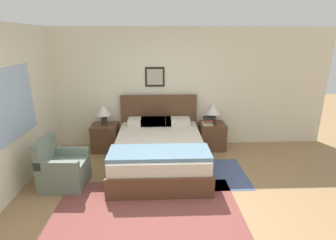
{
  "coord_description": "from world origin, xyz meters",
  "views": [
    {
      "loc": [
        -0.17,
        -3.04,
        2.38
      ],
      "look_at": [
        0.0,
        1.46,
        0.95
      ],
      "focal_mm": 28.0,
      "sensor_mm": 36.0,
      "label": 1
    }
  ],
  "objects_px": {
    "table_lamp_near_window": "(104,111)",
    "armchair": "(62,169)",
    "nightstand_near_window": "(105,137)",
    "nightstand_by_door": "(212,136)",
    "table_lamp_by_door": "(213,110)",
    "bed": "(159,150)"
  },
  "relations": [
    {
      "from": "armchair",
      "to": "table_lamp_near_window",
      "type": "xyz_separation_m",
      "value": [
        0.44,
        1.46,
        0.59
      ]
    },
    {
      "from": "nightstand_near_window",
      "to": "table_lamp_near_window",
      "type": "xyz_separation_m",
      "value": [
        -0.0,
        0.01,
        0.59
      ]
    },
    {
      "from": "armchair",
      "to": "nightstand_near_window",
      "type": "relative_size",
      "value": 1.45
    },
    {
      "from": "armchair",
      "to": "nightstand_near_window",
      "type": "xyz_separation_m",
      "value": [
        0.44,
        1.45,
        -0.0
      ]
    },
    {
      "from": "table_lamp_by_door",
      "to": "nightstand_near_window",
      "type": "bearing_deg",
      "value": -179.7
    },
    {
      "from": "nightstand_near_window",
      "to": "table_lamp_by_door",
      "type": "bearing_deg",
      "value": 0.3
    },
    {
      "from": "nightstand_near_window",
      "to": "table_lamp_by_door",
      "type": "relative_size",
      "value": 1.31
    },
    {
      "from": "bed",
      "to": "table_lamp_near_window",
      "type": "bearing_deg",
      "value": 144.95
    },
    {
      "from": "nightstand_by_door",
      "to": "bed",
      "type": "bearing_deg",
      "value": -145.41
    },
    {
      "from": "armchair",
      "to": "nightstand_near_window",
      "type": "bearing_deg",
      "value": 165.18
    },
    {
      "from": "bed",
      "to": "armchair",
      "type": "xyz_separation_m",
      "value": [
        -1.61,
        -0.64,
        -0.03
      ]
    },
    {
      "from": "bed",
      "to": "armchair",
      "type": "relative_size",
      "value": 2.61
    },
    {
      "from": "table_lamp_by_door",
      "to": "bed",
      "type": "bearing_deg",
      "value": -145.14
    },
    {
      "from": "bed",
      "to": "table_lamp_near_window",
      "type": "height_order",
      "value": "bed"
    },
    {
      "from": "nightstand_near_window",
      "to": "nightstand_by_door",
      "type": "xyz_separation_m",
      "value": [
        2.35,
        0.0,
        0.0
      ]
    },
    {
      "from": "bed",
      "to": "table_lamp_near_window",
      "type": "relative_size",
      "value": 4.97
    },
    {
      "from": "armchair",
      "to": "table_lamp_by_door",
      "type": "height_order",
      "value": "table_lamp_by_door"
    },
    {
      "from": "table_lamp_near_window",
      "to": "armchair",
      "type": "bearing_deg",
      "value": -106.66
    },
    {
      "from": "bed",
      "to": "nightstand_by_door",
      "type": "relative_size",
      "value": 3.78
    },
    {
      "from": "bed",
      "to": "nightstand_near_window",
      "type": "xyz_separation_m",
      "value": [
        -1.17,
        0.81,
        -0.03
      ]
    },
    {
      "from": "table_lamp_near_window",
      "to": "table_lamp_by_door",
      "type": "height_order",
      "value": "same"
    },
    {
      "from": "table_lamp_near_window",
      "to": "nightstand_by_door",
      "type": "bearing_deg",
      "value": -0.31
    }
  ]
}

